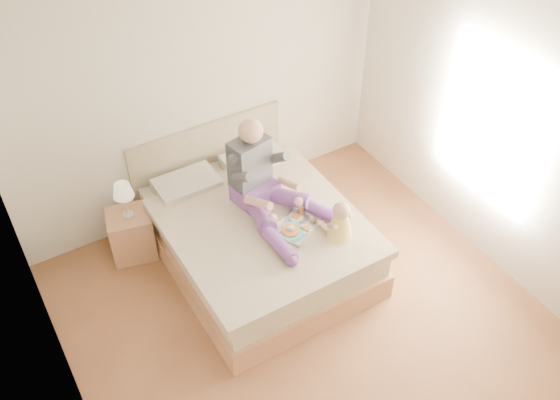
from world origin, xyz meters
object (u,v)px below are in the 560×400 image
bed (254,233)px  baby (339,223)px  adult (264,184)px  tray (295,225)px  nightstand (132,234)px

bed → baby: 0.96m
bed → adult: adult is taller
bed → tray: size_ratio=4.21×
baby → nightstand: bearing=126.3°
adult → baby: 0.79m
adult → bed: bearing=172.4°
bed → adult: (0.13, 0.01, 0.56)m
adult → nightstand: bearing=139.0°
nightstand → baby: 2.09m
baby → adult: bearing=106.0°
tray → baby: 0.42m
nightstand → baby: size_ratio=1.31×
bed → baby: bearing=-53.8°
nightstand → adult: (1.15, -0.65, 0.62)m
bed → nightstand: bed is taller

